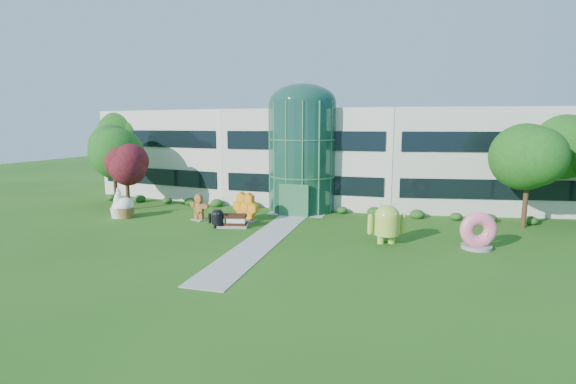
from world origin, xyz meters
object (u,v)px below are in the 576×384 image
(android_green, at_px, (387,221))
(gingerbread, at_px, (199,207))
(donut, at_px, (477,230))
(android_black, at_px, (218,217))

(android_green, xyz_separation_m, gingerbread, (-15.25, 2.81, -0.40))
(donut, bearing_deg, android_green, 170.10)
(android_black, distance_m, gingerbread, 3.40)
(android_black, distance_m, donut, 18.16)
(android_green, bearing_deg, donut, -16.21)
(android_green, distance_m, android_black, 12.61)
(gingerbread, bearing_deg, donut, 15.17)
(android_green, relative_size, android_black, 1.76)
(android_green, xyz_separation_m, donut, (5.59, 0.36, -0.31))
(android_black, xyz_separation_m, donut, (18.16, -0.37, 0.34))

